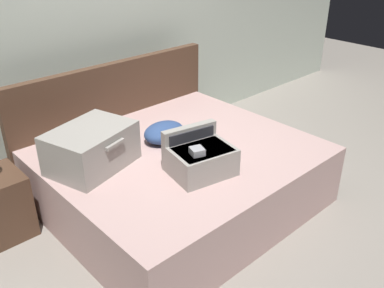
{
  "coord_description": "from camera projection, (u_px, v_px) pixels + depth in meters",
  "views": [
    {
      "loc": [
        -1.9,
        -1.79,
        2.05
      ],
      "look_at": [
        0.0,
        0.27,
        0.6
      ],
      "focal_mm": 39.52,
      "sensor_mm": 36.0,
      "label": 1
    }
  ],
  "objects": [
    {
      "name": "hard_case_medium",
      "position": [
        200.0,
        158.0,
        2.94
      ],
      "size": [
        0.49,
        0.43,
        0.3
      ],
      "rotation": [
        0.0,
        0.0,
        -0.2
      ],
      "color": "gray",
      "rests_on": "bed"
    },
    {
      "name": "pillow_near_headboard",
      "position": [
        164.0,
        132.0,
        3.39
      ],
      "size": [
        0.39,
        0.33,
        0.15
      ],
      "primitive_type": "ellipsoid",
      "rotation": [
        0.0,
        0.0,
        0.13
      ],
      "color": "navy",
      "rests_on": "bed"
    },
    {
      "name": "back_wall",
      "position": [
        86.0,
        21.0,
        3.73
      ],
      "size": [
        8.0,
        0.1,
        2.6
      ],
      "primitive_type": "cube",
      "color": "#B7C1B2",
      "rests_on": "ground"
    },
    {
      "name": "headboard",
      "position": [
        116.0,
        116.0,
        3.87
      ],
      "size": [
        2.0,
        0.08,
        0.99
      ],
      "primitive_type": "cube",
      "color": "#4C3323",
      "rests_on": "ground"
    },
    {
      "name": "bed",
      "position": [
        181.0,
        177.0,
        3.4
      ],
      "size": [
        1.96,
        1.72,
        0.5
      ],
      "primitive_type": "cube",
      "color": "#BC9993",
      "rests_on": "ground"
    },
    {
      "name": "ground_plane",
      "position": [
        216.0,
        225.0,
        3.25
      ],
      "size": [
        12.0,
        12.0,
        0.0
      ],
      "primitive_type": "plane",
      "color": "gray"
    },
    {
      "name": "hard_case_large",
      "position": [
        91.0,
        148.0,
        3.0
      ],
      "size": [
        0.68,
        0.57,
        0.3
      ],
      "rotation": [
        0.0,
        0.0,
        0.28
      ],
      "color": "gray",
      "rests_on": "bed"
    }
  ]
}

